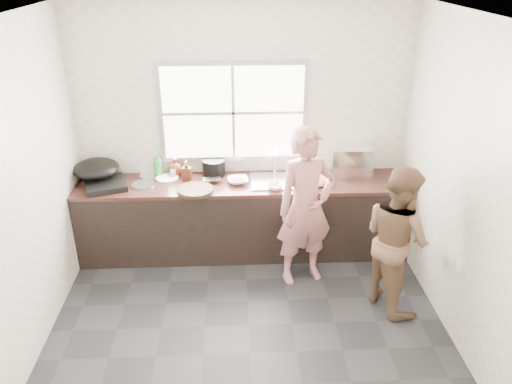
{
  "coord_description": "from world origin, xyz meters",
  "views": [
    {
      "loc": [
        -0.1,
        -3.6,
        3.11
      ],
      "look_at": [
        0.1,
        0.65,
        1.05
      ],
      "focal_mm": 35.0,
      "sensor_mm": 36.0,
      "label": 1
    }
  ],
  "objects_px": {
    "bottle_brown_tall": "(187,171)",
    "cutting_board": "(195,190)",
    "person_side": "(397,238)",
    "pot_lid_left": "(143,185)",
    "burner": "(106,184)",
    "bowl_mince": "(238,181)",
    "glass_jar": "(174,173)",
    "wok": "(96,169)",
    "bowl_held": "(275,186)",
    "dish_rack": "(351,161)",
    "plate_food": "(167,178)",
    "pot_lid_right": "(152,175)",
    "bowl_crabs": "(319,182)",
    "black_pot": "(214,168)",
    "bottle_green": "(158,164)",
    "woman": "(305,212)",
    "bottle_brown_short": "(175,167)"
  },
  "relations": [
    {
      "from": "bottle_brown_tall",
      "to": "cutting_board",
      "type": "bearing_deg",
      "value": -71.36
    },
    {
      "from": "person_side",
      "to": "pot_lid_left",
      "type": "xyz_separation_m",
      "value": [
        -2.46,
        0.98,
        0.15
      ]
    },
    {
      "from": "burner",
      "to": "bowl_mince",
      "type": "bearing_deg",
      "value": 1.65
    },
    {
      "from": "glass_jar",
      "to": "wok",
      "type": "distance_m",
      "value": 0.82
    },
    {
      "from": "bowl_held",
      "to": "wok",
      "type": "relative_size",
      "value": 0.42
    },
    {
      "from": "glass_jar",
      "to": "pot_lid_left",
      "type": "bearing_deg",
      "value": -148.52
    },
    {
      "from": "bowl_held",
      "to": "dish_rack",
      "type": "distance_m",
      "value": 0.94
    },
    {
      "from": "plate_food",
      "to": "burner",
      "type": "relative_size",
      "value": 0.6
    },
    {
      "from": "dish_rack",
      "to": "pot_lid_right",
      "type": "distance_m",
      "value": 2.21
    },
    {
      "from": "bowl_crabs",
      "to": "burner",
      "type": "height_order",
      "value": "burner"
    },
    {
      "from": "bowl_held",
      "to": "dish_rack",
      "type": "xyz_separation_m",
      "value": [
        0.86,
        0.34,
        0.13
      ]
    },
    {
      "from": "black_pot",
      "to": "dish_rack",
      "type": "height_order",
      "value": "dish_rack"
    },
    {
      "from": "person_side",
      "to": "black_pot",
      "type": "xyz_separation_m",
      "value": [
        -1.71,
        1.21,
        0.23
      ]
    },
    {
      "from": "person_side",
      "to": "glass_jar",
      "type": "relative_size",
      "value": 15.2
    },
    {
      "from": "cutting_board",
      "to": "glass_jar",
      "type": "bearing_deg",
      "value": 124.64
    },
    {
      "from": "person_side",
      "to": "bottle_green",
      "type": "relative_size",
      "value": 5.31
    },
    {
      "from": "woman",
      "to": "burner",
      "type": "height_order",
      "value": "woman"
    },
    {
      "from": "bowl_mince",
      "to": "pot_lid_right",
      "type": "distance_m",
      "value": 0.99
    },
    {
      "from": "wok",
      "to": "pot_lid_left",
      "type": "xyz_separation_m",
      "value": [
        0.5,
        -0.12,
        -0.15
      ]
    },
    {
      "from": "bowl_crabs",
      "to": "cutting_board",
      "type": "bearing_deg",
      "value": -175.02
    },
    {
      "from": "bowl_mince",
      "to": "pot_lid_left",
      "type": "distance_m",
      "value": 1.01
    },
    {
      "from": "person_side",
      "to": "bottle_green",
      "type": "distance_m",
      "value": 2.65
    },
    {
      "from": "bowl_mince",
      "to": "burner",
      "type": "relative_size",
      "value": 0.54
    },
    {
      "from": "dish_rack",
      "to": "bowl_held",
      "type": "bearing_deg",
      "value": -155.76
    },
    {
      "from": "burner",
      "to": "dish_rack",
      "type": "relative_size",
      "value": 0.92
    },
    {
      "from": "bowl_crabs",
      "to": "glass_jar",
      "type": "distance_m",
      "value": 1.6
    },
    {
      "from": "bowl_held",
      "to": "bottle_brown_short",
      "type": "relative_size",
      "value": 1.09
    },
    {
      "from": "bowl_crabs",
      "to": "person_side",
      "type": "bearing_deg",
      "value": -57.27
    },
    {
      "from": "bowl_held",
      "to": "pot_lid_right",
      "type": "distance_m",
      "value": 1.41
    },
    {
      "from": "dish_rack",
      "to": "pot_lid_left",
      "type": "height_order",
      "value": "dish_rack"
    },
    {
      "from": "black_pot",
      "to": "bowl_crabs",
      "type": "bearing_deg",
      "value": -15.21
    },
    {
      "from": "bottle_green",
      "to": "dish_rack",
      "type": "xyz_separation_m",
      "value": [
        2.13,
        -0.07,
        0.03
      ]
    },
    {
      "from": "person_side",
      "to": "bottle_brown_tall",
      "type": "relative_size",
      "value": 7.41
    },
    {
      "from": "black_pot",
      "to": "dish_rack",
      "type": "xyz_separation_m",
      "value": [
        1.51,
        -0.06,
        0.08
      ]
    },
    {
      "from": "woman",
      "to": "dish_rack",
      "type": "bearing_deg",
      "value": 33.82
    },
    {
      "from": "cutting_board",
      "to": "bowl_held",
      "type": "height_order",
      "value": "bowl_held"
    },
    {
      "from": "bowl_held",
      "to": "plate_food",
      "type": "xyz_separation_m",
      "value": [
        -1.16,
        0.31,
        -0.02
      ]
    },
    {
      "from": "bottle_brown_tall",
      "to": "bottle_brown_short",
      "type": "bearing_deg",
      "value": 139.51
    },
    {
      "from": "black_pot",
      "to": "bottle_brown_tall",
      "type": "relative_size",
      "value": 1.29
    },
    {
      "from": "pot_lid_right",
      "to": "bowl_mince",
      "type": "bearing_deg",
      "value": -14.23
    },
    {
      "from": "bowl_crabs",
      "to": "bottle_brown_short",
      "type": "distance_m",
      "value": 1.59
    },
    {
      "from": "bottle_green",
      "to": "wok",
      "type": "bearing_deg",
      "value": -168.32
    },
    {
      "from": "cutting_board",
      "to": "plate_food",
      "type": "bearing_deg",
      "value": 134.1
    },
    {
      "from": "bowl_mince",
      "to": "bottle_brown_tall",
      "type": "distance_m",
      "value": 0.57
    },
    {
      "from": "woman",
      "to": "dish_rack",
      "type": "distance_m",
      "value": 0.95
    },
    {
      "from": "burner",
      "to": "pot_lid_left",
      "type": "relative_size",
      "value": 1.62
    },
    {
      "from": "bowl_mince",
      "to": "bowl_crabs",
      "type": "bearing_deg",
      "value": -5.45
    },
    {
      "from": "bottle_brown_tall",
      "to": "bottle_brown_short",
      "type": "xyz_separation_m",
      "value": [
        -0.13,
        0.11,
        -0.0
      ]
    },
    {
      "from": "bottle_green",
      "to": "burner",
      "type": "distance_m",
      "value": 0.6
    },
    {
      "from": "bowl_mince",
      "to": "bottle_brown_tall",
      "type": "height_order",
      "value": "bottle_brown_tall"
    }
  ]
}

